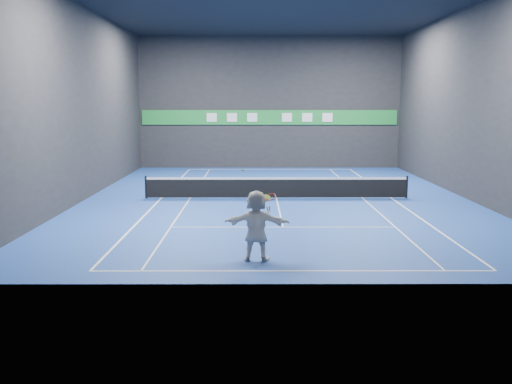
{
  "coord_description": "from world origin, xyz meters",
  "views": [
    {
      "loc": [
        -1.05,
        -26.75,
        4.49
      ],
      "look_at": [
        -0.99,
        -7.65,
        1.5
      ],
      "focal_mm": 40.0,
      "sensor_mm": 36.0,
      "label": 1
    }
  ],
  "objects_px": {
    "player": "(256,225)",
    "tennis_ball": "(243,170)",
    "tennis_net": "(276,187)",
    "tennis_racket": "(270,199)"
  },
  "relations": [
    {
      "from": "player",
      "to": "tennis_ball",
      "type": "relative_size",
      "value": 31.6
    },
    {
      "from": "tennis_ball",
      "to": "tennis_net",
      "type": "xyz_separation_m",
      "value": [
        1.37,
        10.74,
        -2.07
      ]
    },
    {
      "from": "player",
      "to": "tennis_ball",
      "type": "distance_m",
      "value": 1.63
    },
    {
      "from": "tennis_racket",
      "to": "player",
      "type": "bearing_deg",
      "value": -172.97
    },
    {
      "from": "player",
      "to": "tennis_racket",
      "type": "height_order",
      "value": "player"
    },
    {
      "from": "player",
      "to": "tennis_ball",
      "type": "height_order",
      "value": "tennis_ball"
    },
    {
      "from": "tennis_net",
      "to": "tennis_racket",
      "type": "bearing_deg",
      "value": -93.22
    },
    {
      "from": "tennis_racket",
      "to": "tennis_net",
      "type": "bearing_deg",
      "value": 86.78
    },
    {
      "from": "tennis_ball",
      "to": "tennis_racket",
      "type": "relative_size",
      "value": 0.1
    },
    {
      "from": "player",
      "to": "tennis_racket",
      "type": "xyz_separation_m",
      "value": [
        0.39,
        0.05,
        0.76
      ]
    }
  ]
}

